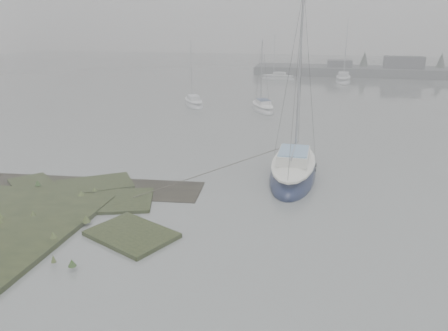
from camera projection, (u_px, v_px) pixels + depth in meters
ground at (248, 106)px, 46.76m from camera, size 160.00×160.00×0.00m
far_shoreline at (447, 72)px, 70.20m from camera, size 60.00×8.00×4.15m
sailboat_main at (293, 172)px, 25.36m from camera, size 2.62×7.93×11.19m
sailboat_white at (263, 108)px, 44.41m from camera, size 3.81×5.57×7.51m
sailboat_far_a at (194, 104)px, 46.93m from camera, size 4.05×5.37×7.35m
sailboat_far_b at (343, 80)px, 64.89m from camera, size 2.72×6.98×9.65m
sailboat_far_c at (278, 78)px, 68.03m from camera, size 5.38×2.17×7.42m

